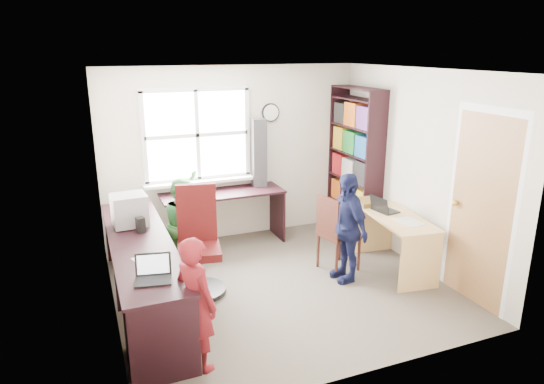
{
  "coord_description": "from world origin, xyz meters",
  "views": [
    {
      "loc": [
        -1.95,
        -4.63,
        2.62
      ],
      "look_at": [
        0.0,
        0.25,
        1.05
      ],
      "focal_mm": 32.0,
      "sensor_mm": 36.0,
      "label": 1
    }
  ],
  "objects_px": {
    "bookshelf": "(355,166)",
    "wooden_chair": "(335,231)",
    "laptop_left": "(153,274)",
    "swivel_chair": "(199,247)",
    "right_desk": "(397,231)",
    "potted_plant": "(191,182)",
    "crt_monitor": "(130,210)",
    "person_green": "(184,224)",
    "person_navy": "(347,227)",
    "cd_tower": "(259,153)",
    "l_desk": "(168,279)",
    "person_red": "(196,304)",
    "laptop_right": "(383,208)"
  },
  "relations": [
    {
      "from": "l_desk",
      "to": "crt_monitor",
      "type": "height_order",
      "value": "crt_monitor"
    },
    {
      "from": "swivel_chair",
      "to": "bookshelf",
      "type": "bearing_deg",
      "value": 30.38
    },
    {
      "from": "l_desk",
      "to": "laptop_right",
      "type": "height_order",
      "value": "laptop_right"
    },
    {
      "from": "wooden_chair",
      "to": "crt_monitor",
      "type": "xyz_separation_m",
      "value": [
        -2.3,
        0.42,
        0.42
      ]
    },
    {
      "from": "right_desk",
      "to": "potted_plant",
      "type": "distance_m",
      "value": 2.71
    },
    {
      "from": "bookshelf",
      "to": "cd_tower",
      "type": "xyz_separation_m",
      "value": [
        -1.33,
        0.35,
        0.22
      ]
    },
    {
      "from": "laptop_right",
      "to": "laptop_left",
      "type": "bearing_deg",
      "value": 98.8
    },
    {
      "from": "laptop_left",
      "to": "cd_tower",
      "type": "bearing_deg",
      "value": 63.27
    },
    {
      "from": "bookshelf",
      "to": "potted_plant",
      "type": "xyz_separation_m",
      "value": [
        -2.3,
        0.32,
        -0.09
      ]
    },
    {
      "from": "person_red",
      "to": "potted_plant",
      "type": "bearing_deg",
      "value": -40.33
    },
    {
      "from": "potted_plant",
      "to": "person_green",
      "type": "relative_size",
      "value": 0.29
    },
    {
      "from": "cd_tower",
      "to": "person_green",
      "type": "xyz_separation_m",
      "value": [
        -1.23,
        -0.66,
        -0.65
      ]
    },
    {
      "from": "bookshelf",
      "to": "wooden_chair",
      "type": "relative_size",
      "value": 2.22
    },
    {
      "from": "wooden_chair",
      "to": "laptop_left",
      "type": "height_order",
      "value": "laptop_left"
    },
    {
      "from": "crt_monitor",
      "to": "person_red",
      "type": "distance_m",
      "value": 1.71
    },
    {
      "from": "right_desk",
      "to": "bookshelf",
      "type": "height_order",
      "value": "bookshelf"
    },
    {
      "from": "wooden_chair",
      "to": "laptop_left",
      "type": "distance_m",
      "value": 2.48
    },
    {
      "from": "bookshelf",
      "to": "potted_plant",
      "type": "bearing_deg",
      "value": 172.12
    },
    {
      "from": "cd_tower",
      "to": "person_red",
      "type": "height_order",
      "value": "cd_tower"
    },
    {
      "from": "person_green",
      "to": "l_desk",
      "type": "bearing_deg",
      "value": 167.59
    },
    {
      "from": "potted_plant",
      "to": "crt_monitor",
      "type": "bearing_deg",
      "value": -133.14
    },
    {
      "from": "crt_monitor",
      "to": "person_green",
      "type": "height_order",
      "value": "person_green"
    },
    {
      "from": "crt_monitor",
      "to": "person_red",
      "type": "height_order",
      "value": "person_red"
    },
    {
      "from": "potted_plant",
      "to": "person_navy",
      "type": "distance_m",
      "value": 2.18
    },
    {
      "from": "bookshelf",
      "to": "cd_tower",
      "type": "distance_m",
      "value": 1.39
    },
    {
      "from": "bookshelf",
      "to": "wooden_chair",
      "type": "xyz_separation_m",
      "value": [
        -0.89,
        -1.05,
        -0.49
      ]
    },
    {
      "from": "laptop_right",
      "to": "person_green",
      "type": "distance_m",
      "value": 2.44
    },
    {
      "from": "wooden_chair",
      "to": "person_green",
      "type": "height_order",
      "value": "person_green"
    },
    {
      "from": "bookshelf",
      "to": "person_red",
      "type": "xyz_separation_m",
      "value": [
        -2.86,
        -2.27,
        -0.41
      ]
    },
    {
      "from": "bookshelf",
      "to": "person_red",
      "type": "bearing_deg",
      "value": -141.57
    },
    {
      "from": "right_desk",
      "to": "person_red",
      "type": "distance_m",
      "value": 2.85
    },
    {
      "from": "cd_tower",
      "to": "crt_monitor",
      "type": "bearing_deg",
      "value": -145.9
    },
    {
      "from": "wooden_chair",
      "to": "bookshelf",
      "type": "bearing_deg",
      "value": 38.76
    },
    {
      "from": "person_green",
      "to": "wooden_chair",
      "type": "bearing_deg",
      "value": -107.11
    },
    {
      "from": "crt_monitor",
      "to": "laptop_right",
      "type": "height_order",
      "value": "crt_monitor"
    },
    {
      "from": "bookshelf",
      "to": "swivel_chair",
      "type": "height_order",
      "value": "bookshelf"
    },
    {
      "from": "cd_tower",
      "to": "person_green",
      "type": "height_order",
      "value": "cd_tower"
    },
    {
      "from": "laptop_right",
      "to": "cd_tower",
      "type": "bearing_deg",
      "value": 28.56
    },
    {
      "from": "l_desk",
      "to": "person_red",
      "type": "distance_m",
      "value": 0.82
    },
    {
      "from": "right_desk",
      "to": "swivel_chair",
      "type": "distance_m",
      "value": 2.37
    },
    {
      "from": "potted_plant",
      "to": "cd_tower",
      "type": "bearing_deg",
      "value": 1.81
    },
    {
      "from": "laptop_left",
      "to": "laptop_right",
      "type": "xyz_separation_m",
      "value": [
        2.92,
        0.93,
        -0.07
      ]
    },
    {
      "from": "bookshelf",
      "to": "person_red",
      "type": "height_order",
      "value": "bookshelf"
    },
    {
      "from": "bookshelf",
      "to": "person_green",
      "type": "xyz_separation_m",
      "value": [
        -2.55,
        -0.31,
        -0.43
      ]
    },
    {
      "from": "person_navy",
      "to": "laptop_left",
      "type": "bearing_deg",
      "value": -74.46
    },
    {
      "from": "wooden_chair",
      "to": "person_red",
      "type": "distance_m",
      "value": 2.32
    },
    {
      "from": "laptop_right",
      "to": "person_green",
      "type": "height_order",
      "value": "person_green"
    },
    {
      "from": "cd_tower",
      "to": "bookshelf",
      "type": "bearing_deg",
      "value": -8.34
    },
    {
      "from": "swivel_chair",
      "to": "right_desk",
      "type": "bearing_deg",
      "value": 1.06
    },
    {
      "from": "right_desk",
      "to": "person_green",
      "type": "bearing_deg",
      "value": 164.56
    }
  ]
}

